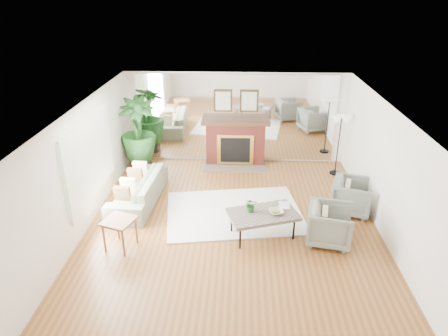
{
  "coord_description": "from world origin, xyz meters",
  "views": [
    {
      "loc": [
        0.13,
        -7.01,
        4.61
      ],
      "look_at": [
        -0.2,
        0.6,
        1.08
      ],
      "focal_mm": 32.0,
      "sensor_mm": 36.0,
      "label": 1
    }
  ],
  "objects_px": {
    "armchair_front": "(330,225)",
    "sofa": "(138,189)",
    "armchair_back": "(352,196)",
    "floor_lamp": "(341,124)",
    "potted_ficus": "(138,132)",
    "side_table": "(119,224)",
    "coffee_table": "(263,215)",
    "fireplace": "(235,141)"
  },
  "relations": [
    {
      "from": "fireplace",
      "to": "sofa",
      "type": "xyz_separation_m",
      "value": [
        -2.19,
        -2.28,
        -0.34
      ]
    },
    {
      "from": "armchair_front",
      "to": "fireplace",
      "type": "bearing_deg",
      "value": 39.4
    },
    {
      "from": "potted_ficus",
      "to": "coffee_table",
      "type": "bearing_deg",
      "value": -44.3
    },
    {
      "from": "coffee_table",
      "to": "armchair_back",
      "type": "xyz_separation_m",
      "value": [
        2.0,
        1.03,
        -0.11
      ]
    },
    {
      "from": "fireplace",
      "to": "armchair_back",
      "type": "distance_m",
      "value": 3.62
    },
    {
      "from": "side_table",
      "to": "sofa",
      "type": "bearing_deg",
      "value": 92.7
    },
    {
      "from": "armchair_front",
      "to": "sofa",
      "type": "bearing_deg",
      "value": 83.32
    },
    {
      "from": "fireplace",
      "to": "sofa",
      "type": "bearing_deg",
      "value": -133.86
    },
    {
      "from": "sofa",
      "to": "floor_lamp",
      "type": "bearing_deg",
      "value": 113.14
    },
    {
      "from": "armchair_front",
      "to": "coffee_table",
      "type": "bearing_deg",
      "value": 96.36
    },
    {
      "from": "fireplace",
      "to": "floor_lamp",
      "type": "xyz_separation_m",
      "value": [
        2.66,
        -0.57,
        0.72
      ]
    },
    {
      "from": "side_table",
      "to": "potted_ficus",
      "type": "distance_m",
      "value": 3.66
    },
    {
      "from": "fireplace",
      "to": "side_table",
      "type": "distance_m",
      "value": 4.56
    },
    {
      "from": "fireplace",
      "to": "side_table",
      "type": "bearing_deg",
      "value": -117.56
    },
    {
      "from": "armchair_front",
      "to": "side_table",
      "type": "distance_m",
      "value": 4.02
    },
    {
      "from": "armchair_back",
      "to": "potted_ficus",
      "type": "bearing_deg",
      "value": 86.87
    },
    {
      "from": "fireplace",
      "to": "armchair_back",
      "type": "relative_size",
      "value": 2.45
    },
    {
      "from": "armchair_back",
      "to": "sofa",
      "type": "bearing_deg",
      "value": 105.85
    },
    {
      "from": "sofa",
      "to": "coffee_table",
      "type": "bearing_deg",
      "value": 69.38
    },
    {
      "from": "side_table",
      "to": "potted_ficus",
      "type": "relative_size",
      "value": 0.35
    },
    {
      "from": "coffee_table",
      "to": "side_table",
      "type": "xyz_separation_m",
      "value": [
        -2.71,
        -0.5,
        0.02
      ]
    },
    {
      "from": "coffee_table",
      "to": "floor_lamp",
      "type": "height_order",
      "value": "floor_lamp"
    },
    {
      "from": "armchair_back",
      "to": "coffee_table",
      "type": "bearing_deg",
      "value": 135.94
    },
    {
      "from": "sofa",
      "to": "side_table",
      "type": "relative_size",
      "value": 3.23
    },
    {
      "from": "floor_lamp",
      "to": "coffee_table",
      "type": "bearing_deg",
      "value": -124.74
    },
    {
      "from": "coffee_table",
      "to": "potted_ficus",
      "type": "height_order",
      "value": "potted_ficus"
    },
    {
      "from": "coffee_table",
      "to": "floor_lamp",
      "type": "bearing_deg",
      "value": 55.26
    },
    {
      "from": "sofa",
      "to": "armchair_front",
      "type": "height_order",
      "value": "armchair_front"
    },
    {
      "from": "armchair_back",
      "to": "floor_lamp",
      "type": "bearing_deg",
      "value": 16.7
    },
    {
      "from": "fireplace",
      "to": "floor_lamp",
      "type": "bearing_deg",
      "value": -12.05
    },
    {
      "from": "armchair_back",
      "to": "floor_lamp",
      "type": "relative_size",
      "value": 0.52
    },
    {
      "from": "armchair_front",
      "to": "potted_ficus",
      "type": "distance_m",
      "value": 5.54
    },
    {
      "from": "fireplace",
      "to": "sofa",
      "type": "distance_m",
      "value": 3.18
    },
    {
      "from": "armchair_back",
      "to": "side_table",
      "type": "bearing_deg",
      "value": 126.59
    },
    {
      "from": "sofa",
      "to": "fireplace",
      "type": "bearing_deg",
      "value": 139.86
    },
    {
      "from": "side_table",
      "to": "floor_lamp",
      "type": "distance_m",
      "value": 5.96
    },
    {
      "from": "fireplace",
      "to": "potted_ficus",
      "type": "height_order",
      "value": "fireplace"
    },
    {
      "from": "sofa",
      "to": "armchair_back",
      "type": "distance_m",
      "value": 4.8
    },
    {
      "from": "armchair_front",
      "to": "potted_ficus",
      "type": "xyz_separation_m",
      "value": [
        -4.46,
        3.22,
        0.67
      ]
    },
    {
      "from": "side_table",
      "to": "floor_lamp",
      "type": "height_order",
      "value": "floor_lamp"
    },
    {
      "from": "potted_ficus",
      "to": "armchair_front",
      "type": "bearing_deg",
      "value": -35.86
    },
    {
      "from": "coffee_table",
      "to": "floor_lamp",
      "type": "relative_size",
      "value": 0.94
    }
  ]
}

